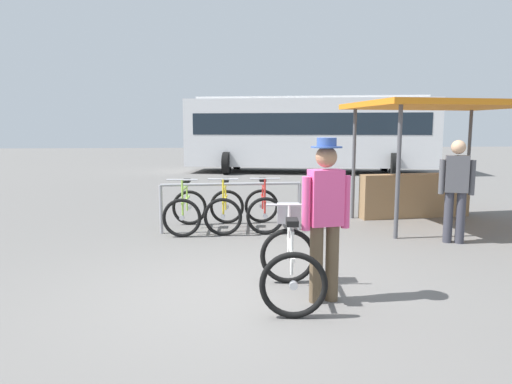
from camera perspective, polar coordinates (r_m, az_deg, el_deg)
ground_plane at (r=5.25m, az=-1.84°, el=-12.37°), size 80.00×80.00×0.00m
bike_rack_rail at (r=8.12m, az=-3.07°, el=-0.51°), size 2.51×0.14×0.88m
racked_bike_lime at (r=8.33m, az=-8.68°, el=-2.26°), size 0.74×1.14×0.97m
racked_bike_yellow at (r=8.34m, az=-3.86°, el=-2.18°), size 0.77×1.17×0.98m
racked_bike_red at (r=8.41m, az=0.91°, el=-2.08°), size 0.71×1.13×0.97m
featured_bicycle at (r=5.04m, az=4.25°, el=-7.95°), size 0.78×1.21×0.97m
person_with_featured_bike at (r=4.82m, az=8.57°, el=-2.61°), size 0.52×0.32×1.72m
pedestrian_with_backpack at (r=7.95m, az=23.52°, el=0.85°), size 0.50×0.42×1.64m
bus_distant at (r=19.32m, az=6.60°, el=7.56°), size 10.30×4.79×3.08m
market_stall at (r=9.60m, az=20.56°, el=4.83°), size 3.33×2.61×2.30m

